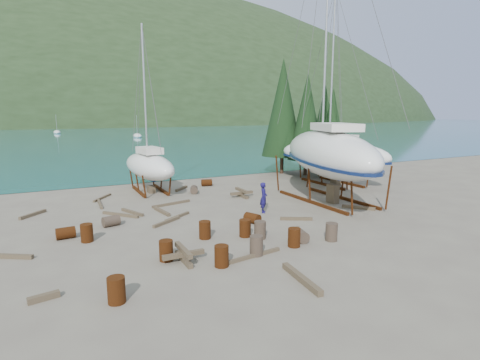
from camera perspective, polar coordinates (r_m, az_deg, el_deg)
name	(u,v)px	position (r m, az deg, el deg)	size (l,w,h in m)	color
ground	(254,222)	(21.58, 2.18, -6.36)	(600.00, 600.00, 0.00)	#62574D
bay_water	(63,121)	(333.28, -25.41, 8.11)	(700.00, 700.00, 0.00)	#166270
far_hill	(62,121)	(338.28, -25.43, 8.12)	(800.00, 360.00, 110.00)	#203118
far_house_center	(25,120)	(208.33, -29.91, 7.92)	(6.60, 5.60, 5.60)	beige
far_house_right	(132,119)	(211.92, -16.17, 8.87)	(6.60, 5.60, 5.60)	beige
cypress_near_right	(307,117)	(37.60, 10.16, 9.47)	(3.60, 3.60, 10.00)	black
cypress_mid_right	(332,126)	(37.00, 13.87, 7.97)	(3.06, 3.06, 8.50)	black
cypress_back_left	(283,108)	(38.38, 6.55, 10.87)	(4.14, 4.14, 11.50)	black
cypress_far_right	(324,122)	(40.25, 12.73, 8.58)	(3.24, 3.24, 9.00)	black
moored_boat_mid	(137,136)	(100.27, -15.38, 6.49)	(2.00, 5.00, 6.05)	white
moored_boat_far	(57,132)	(128.22, -26.10, 6.54)	(2.00, 5.00, 6.05)	white
large_sailboat_near	(328,153)	(26.67, 13.28, 4.07)	(8.13, 14.10, 21.33)	white
large_sailboat_far	(333,154)	(33.50, 13.96, 3.92)	(6.36, 10.74, 16.35)	white
small_sailboat_shore	(149,166)	(30.11, -13.70, 2.15)	(3.51, 8.21, 12.71)	white
worker	(264,198)	(23.33, 3.63, -2.68)	(0.70, 0.46, 1.91)	#17114D
drum_0	(116,290)	(13.34, -18.32, -15.63)	(0.58, 0.58, 0.88)	#582B0F
drum_1	(301,236)	(18.52, 9.23, -8.36)	(0.58, 0.58, 0.88)	#2D2823
drum_2	(66,233)	(20.56, -25.02, -7.33)	(0.58, 0.58, 0.88)	#582B0F
drum_3	(222,256)	(15.42, -2.83, -11.50)	(0.58, 0.58, 0.88)	#582B0F
drum_4	(207,183)	(32.03, -5.11, -0.40)	(0.58, 0.58, 0.88)	#582B0F
drum_5	(256,246)	(16.55, 2.51, -9.96)	(0.58, 0.58, 0.88)	#2D2823
drum_6	(252,218)	(21.20, 1.90, -5.84)	(0.58, 0.58, 0.88)	#582B0F
drum_7	(294,237)	(17.74, 8.25, -8.66)	(0.58, 0.58, 0.88)	#582B0F
drum_8	(87,233)	(19.64, -22.31, -7.47)	(0.58, 0.58, 0.88)	#582B0F
drum_10	(205,230)	(18.72, -5.37, -7.58)	(0.58, 0.58, 0.88)	#582B0F
drum_11	(194,190)	(29.21, -7.02, -1.47)	(0.58, 0.58, 0.88)	#2D2823
drum_13	(166,250)	(16.28, -11.19, -10.49)	(0.58, 0.58, 0.88)	#582B0F
drum_14	(245,228)	(18.93, 0.77, -7.34)	(0.58, 0.58, 0.88)	#582B0F
drum_15	(111,221)	(21.83, -19.04, -5.93)	(0.58, 0.58, 0.88)	#2D2823
drum_16	(260,230)	(18.66, 3.07, -7.61)	(0.58, 0.58, 0.88)	#2D2823
drum_17	(331,232)	(18.88, 13.77, -7.69)	(0.58, 0.58, 0.88)	#2D2823
timber_0	(102,198)	(29.01, -20.24, -2.55)	(0.14, 2.44, 0.14)	brown
timber_1	(358,208)	(25.51, 17.60, -4.02)	(0.19, 2.09, 0.19)	brown
timber_2	(33,214)	(25.94, -29.02, -4.61)	(0.19, 1.96, 0.19)	brown
timber_3	(253,256)	(16.43, 2.01, -11.47)	(0.15, 2.91, 0.15)	brown
timber_4	(132,212)	(24.17, -16.10, -4.74)	(0.17, 2.19, 0.17)	brown
timber_5	(294,234)	(19.32, 8.20, -8.19)	(0.16, 2.39, 0.16)	brown
timber_6	(181,189)	(30.77, -8.91, -1.29)	(0.19, 1.83, 0.19)	brown
timber_7	(296,219)	(22.08, 8.57, -5.85)	(0.17, 1.86, 0.17)	brown
timber_8	(162,211)	(23.91, -11.83, -4.69)	(0.19, 2.14, 0.19)	brown
timber_10	(171,204)	(25.82, -10.41, -3.57)	(0.16, 2.86, 0.16)	brown
timber_11	(177,217)	(22.60, -9.51, -5.53)	(0.15, 2.15, 0.15)	brown
timber_12	(167,222)	(21.63, -11.11, -6.27)	(0.17, 2.18, 0.17)	brown
timber_13	(44,297)	(14.53, -27.72, -15.54)	(0.22, 0.97, 0.22)	brown
timber_14	(0,256)	(19.33, -32.74, -9.71)	(0.18, 2.96, 0.18)	brown
timber_15	(100,204)	(27.17, -20.58, -3.39)	(0.15, 2.80, 0.15)	brown
timber_16	(301,278)	(14.45, 9.33, -14.57)	(0.23, 2.62, 0.23)	brown
timber_17	(120,215)	(23.82, -17.77, -5.05)	(0.16, 2.63, 0.16)	brown
timber_pile_fore	(184,255)	(16.11, -8.59, -11.16)	(1.80, 1.80, 0.60)	brown
timber_pile_aft	(242,193)	(27.74, 0.26, -1.99)	(1.80, 1.80, 0.60)	brown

